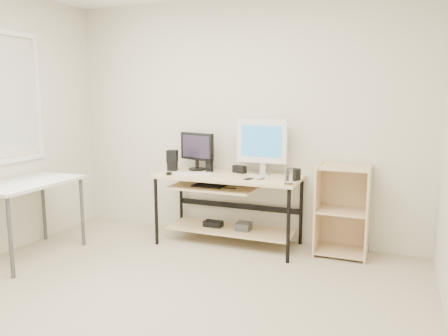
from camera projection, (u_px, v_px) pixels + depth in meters
room at (126, 132)px, 3.02m from camera, size 4.01×4.01×2.62m
desk at (227, 195)px, 4.59m from camera, size 1.50×0.65×0.75m
side_table at (27, 190)px, 4.20m from camera, size 0.60×1.00×0.75m
shelf_unit at (343, 210)px, 4.32m from camera, size 0.50×0.40×0.90m
black_monitor at (197, 149)px, 4.82m from camera, size 0.44×0.19×0.41m
white_imac at (262, 143)px, 4.54m from camera, size 0.54×0.17×0.58m
keyboard at (192, 173)px, 4.61m from camera, size 0.42×0.22×0.01m
mouse at (261, 177)px, 4.32m from camera, size 0.11×0.13×0.04m
center_speaker at (239, 169)px, 4.67m from camera, size 0.17×0.12×0.08m
speaker_left at (172, 160)px, 4.81m from camera, size 0.14×0.14×0.22m
speaker_right at (294, 174)px, 4.26m from camera, size 0.12×0.12×0.11m
audio_controller at (209, 165)px, 4.72m from camera, size 0.08×0.06×0.15m
volume_puck at (169, 174)px, 4.55m from camera, size 0.06×0.06×0.03m
smartphone at (249, 179)px, 4.31m from camera, size 0.08×0.11×0.01m
coaster at (288, 184)px, 4.06m from camera, size 0.12×0.12×0.01m
drinking_glass at (289, 176)px, 4.05m from camera, size 0.09×0.09×0.15m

